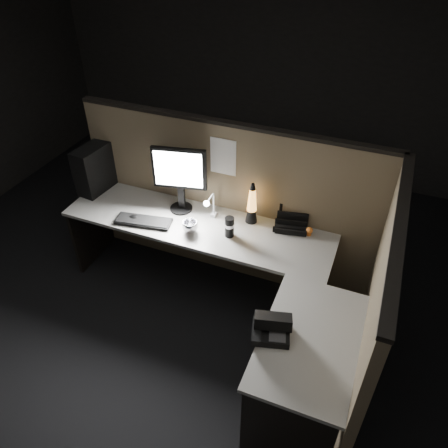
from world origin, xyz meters
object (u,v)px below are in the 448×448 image
at_px(monitor, 180,174).
at_px(desk_phone, 271,327).
at_px(pc_tower, 96,168).
at_px(lava_lamp, 252,206).
at_px(keyboard, 144,221).

distance_m(monitor, desk_phone, 1.53).
relative_size(pc_tower, lava_lamp, 1.16).
bearing_deg(pc_tower, lava_lamp, 8.26).
height_order(pc_tower, desk_phone, pc_tower).
relative_size(pc_tower, keyboard, 0.91).
bearing_deg(keyboard, lava_lamp, 12.95).
xyz_separation_m(pc_tower, monitor, (0.86, -0.01, 0.14)).
height_order(pc_tower, lava_lamp, pc_tower).
distance_m(keyboard, lava_lamp, 0.92).
bearing_deg(monitor, desk_phone, -54.09).
distance_m(pc_tower, desk_phone, 2.23).
xyz_separation_m(monitor, lava_lamp, (0.62, 0.05, -0.20)).
relative_size(lava_lamp, desk_phone, 1.33).
xyz_separation_m(pc_tower, desk_phone, (1.98, -1.02, -0.16)).
relative_size(keyboard, desk_phone, 1.68).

